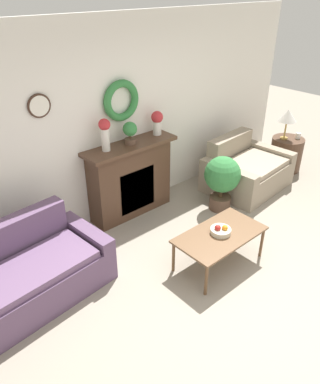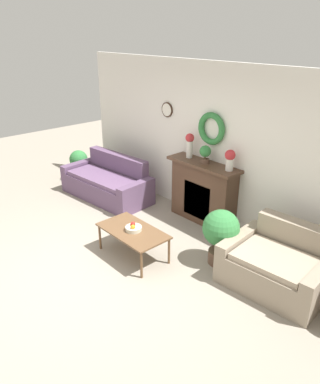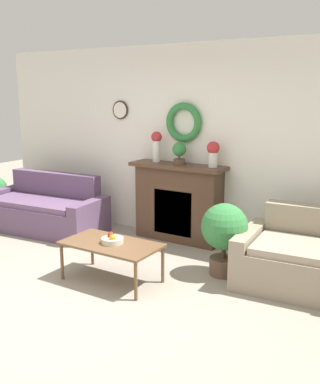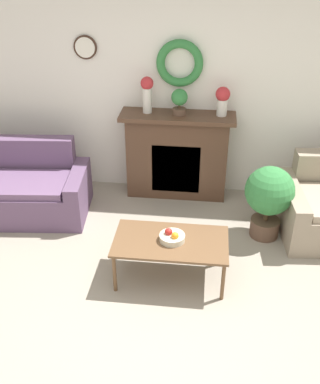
{
  "view_description": "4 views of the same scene",
  "coord_description": "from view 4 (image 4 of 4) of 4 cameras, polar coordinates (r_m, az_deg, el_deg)",
  "views": [
    {
      "loc": [
        -2.86,
        -1.48,
        3.03
      ],
      "look_at": [
        -0.18,
        1.57,
        0.7
      ],
      "focal_mm": 35.0,
      "sensor_mm": 36.0,
      "label": 1
    },
    {
      "loc": [
        3.83,
        -2.21,
        3.15
      ],
      "look_at": [
        -0.04,
        1.29,
        0.87
      ],
      "focal_mm": 35.0,
      "sensor_mm": 36.0,
      "label": 2
    },
    {
      "loc": [
        2.92,
        -2.97,
        2.06
      ],
      "look_at": [
        0.21,
        1.39,
        0.91
      ],
      "focal_mm": 42.0,
      "sensor_mm": 36.0,
      "label": 3
    },
    {
      "loc": [
        0.29,
        -2.68,
        2.99
      ],
      "look_at": [
        -0.17,
        1.27,
        0.63
      ],
      "focal_mm": 42.0,
      "sensor_mm": 36.0,
      "label": 4
    }
  ],
  "objects": [
    {
      "name": "couch_left",
      "position": [
        5.65,
        -18.9,
        0.3
      ],
      "size": [
        1.98,
        1.03,
        0.84
      ],
      "rotation": [
        0.0,
        0.0,
        0.09
      ],
      "color": "#604766",
      "rests_on": "ground_plane"
    },
    {
      "name": "fruit_bowl",
      "position": [
        4.24,
        1.54,
        -5.72
      ],
      "size": [
        0.24,
        0.24,
        0.12
      ],
      "color": "beige",
      "rests_on": "coffee_table"
    },
    {
      "name": "vase_on_mantel_right",
      "position": [
        5.3,
        7.94,
        11.61
      ],
      "size": [
        0.17,
        0.17,
        0.34
      ],
      "color": "silver",
      "rests_on": "fireplace"
    },
    {
      "name": "coffee_table",
      "position": [
        4.28,
        1.4,
        -6.58
      ],
      "size": [
        1.08,
        0.6,
        0.44
      ],
      "color": "brown",
      "rests_on": "ground_plane"
    },
    {
      "name": "fireplace",
      "position": [
        5.59,
        2.17,
        4.72
      ],
      "size": [
        1.37,
        0.41,
        1.09
      ],
      "color": "#4C3323",
      "rests_on": "ground_plane"
    },
    {
      "name": "potted_plant_on_mantel",
      "position": [
        5.3,
        2.48,
        11.58
      ],
      "size": [
        0.19,
        0.19,
        0.3
      ],
      "color": "brown",
      "rests_on": "fireplace"
    },
    {
      "name": "potted_plant_floor_by_loveseat",
      "position": [
        4.93,
        13.67,
        -0.43
      ],
      "size": [
        0.53,
        0.53,
        0.84
      ],
      "color": "brown",
      "rests_on": "ground_plane"
    },
    {
      "name": "ground_plane",
      "position": [
        4.03,
        0.3,
        -17.3
      ],
      "size": [
        16.0,
        16.0,
        0.0
      ],
      "primitive_type": "plane",
      "color": "gray"
    },
    {
      "name": "vase_on_mantel_left",
      "position": [
        5.33,
        -1.65,
        12.6
      ],
      "size": [
        0.15,
        0.15,
        0.43
      ],
      "color": "silver",
      "rests_on": "fireplace"
    },
    {
      "name": "wall_back",
      "position": [
        5.47,
        3.28,
        13.25
      ],
      "size": [
        6.8,
        0.16,
        2.7
      ],
      "color": "white",
      "rests_on": "ground_plane"
    }
  ]
}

